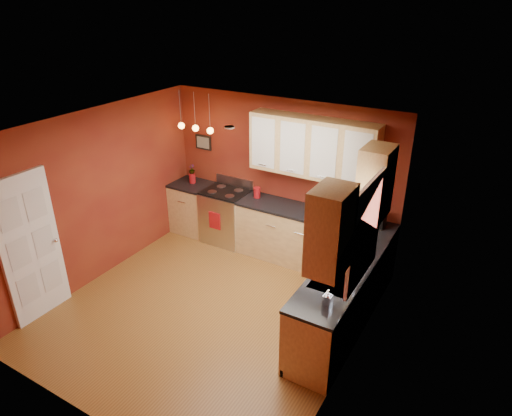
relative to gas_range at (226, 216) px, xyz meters
The scene contains 27 objects.
floor 2.08m from the gas_range, 62.94° to the right, with size 4.20×4.20×0.00m, color brown.
ceiling 2.93m from the gas_range, 62.94° to the right, with size 4.00×4.20×0.02m, color beige.
wall_back 1.27m from the gas_range, 18.02° to the left, with size 4.00×0.02×2.60m, color maroon.
wall_front 4.09m from the gas_range, 76.73° to the right, with size 4.00×0.02×2.60m, color maroon.
wall_left 2.25m from the gas_range, 120.95° to the right, with size 0.02×4.20×2.60m, color maroon.
wall_right 3.53m from the gas_range, 31.66° to the right, with size 0.02×4.20×2.60m, color maroon.
base_cabinets_back_left 0.73m from the gas_range, behind, with size 0.70×0.60×0.90m, color #E9C37D.
base_cabinets_back_right 1.65m from the gas_range, ahead, with size 2.54×0.60×0.90m, color #E9C37D.
base_cabinets_right 2.95m from the gas_range, 27.27° to the right, with size 0.60×2.10×0.90m, color #E9C37D.
counter_back_left 0.85m from the gas_range, behind, with size 0.70×0.62×0.04m, color black.
counter_back_right 1.71m from the gas_range, ahead, with size 2.54×0.62×0.04m, color black.
counter_right 2.98m from the gas_range, 27.27° to the right, with size 0.62×2.10×0.04m, color black.
gas_range is the anchor object (origin of this frame).
dishwasher_front 2.04m from the gas_range, ahead, with size 0.60×0.02×0.80m, color silver.
sink 3.05m from the gas_range, 29.78° to the right, with size 0.50×0.70×0.33m.
window 3.48m from the gas_range, 27.40° to the right, with size 0.06×1.02×1.22m.
door_left_wall 3.22m from the gas_range, 109.27° to the right, with size 0.12×0.82×2.05m.
upper_cabinets_back 2.12m from the gas_range, ahead, with size 2.00×0.35×0.90m, color #E9C37D.
upper_cabinets_right 3.45m from the gas_range, 28.26° to the right, with size 0.35×1.95×0.90m, color #E9C37D.
wall_picture 1.36m from the gas_range, 156.09° to the left, with size 0.32×0.03×0.26m, color black.
pendant_lights 1.62m from the gas_range, behind, with size 0.71×0.11×0.66m.
red_canister 0.81m from the gas_range, ahead, with size 0.12×0.12×0.18m.
red_vase 0.93m from the gas_range, behind, with size 0.11×0.11×0.18m, color #A11116.
flowers 1.03m from the gas_range, behind, with size 0.10×0.10×0.18m, color #A11116.
coffee_maker 2.71m from the gas_range, ahead, with size 0.22×0.21×0.30m.
soap_pump 3.45m from the gas_range, 37.01° to the right, with size 0.09×0.09×0.20m, color silver.
dish_towel 0.33m from the gas_range, 92.91° to the right, with size 0.22×0.02×0.30m, color #A11116.
Camera 1 is at (3.18, -4.15, 4.06)m, focal length 32.00 mm.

